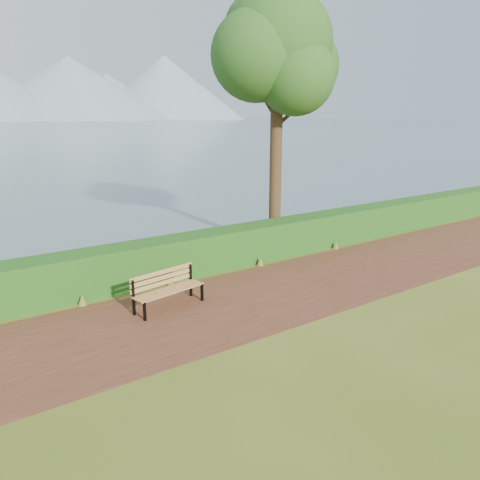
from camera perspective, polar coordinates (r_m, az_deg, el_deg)
ground at (r=10.29m, az=2.31°, el=-7.64°), size 140.00×140.00×0.00m
path at (r=10.51m, az=1.31°, el=-7.10°), size 40.00×3.40×0.01m
hedge at (r=12.17m, az=-5.09°, el=-1.57°), size 32.00×0.85×1.00m
bench at (r=10.02m, az=-8.96°, el=-5.64°), size 1.64×0.72×0.79m
tree at (r=14.01m, az=4.63°, el=22.04°), size 3.98×3.32×7.65m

